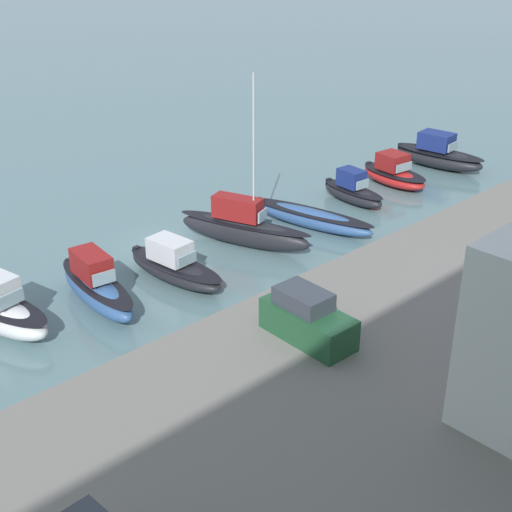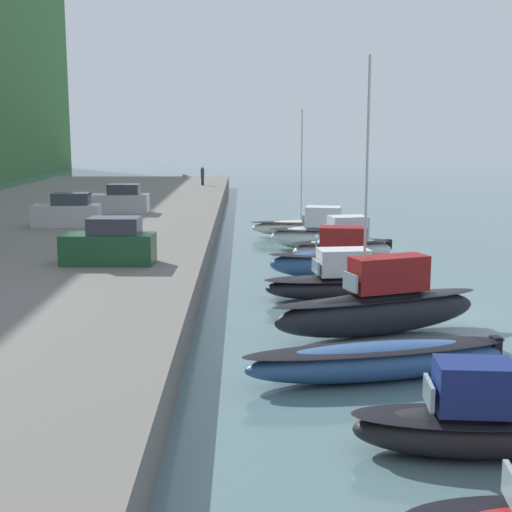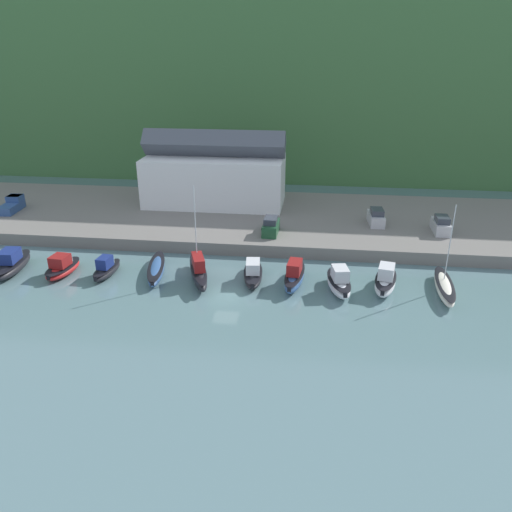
{
  "view_description": "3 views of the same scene",
  "coord_description": "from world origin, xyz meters",
  "px_view_note": "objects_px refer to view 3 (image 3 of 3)",
  "views": [
    {
      "loc": [
        22.39,
        31.5,
        17.65
      ],
      "look_at": [
        -0.43,
        7.31,
        1.74
      ],
      "focal_mm": 50.0,
      "sensor_mm": 36.0,
      "label": 1
    },
    {
      "loc": [
        -29.21,
        8.14,
        7.52
      ],
      "look_at": [
        -0.77,
        7.61,
        2.55
      ],
      "focal_mm": 50.0,
      "sensor_mm": 36.0,
      "label": 2
    },
    {
      "loc": [
        8.46,
        -43.6,
        23.15
      ],
      "look_at": [
        2.47,
        5.05,
        2.29
      ],
      "focal_mm": 35.0,
      "sensor_mm": 36.0,
      "label": 3
    }
  ],
  "objects_px": {
    "moored_boat_3": "(156,269)",
    "moored_boat_6": "(295,276)",
    "moored_boat_1": "(62,267)",
    "parked_car_3": "(376,217)",
    "moored_boat_2": "(106,269)",
    "moored_boat_9": "(444,287)",
    "pickup_truck_0": "(12,205)",
    "moored_boat_4": "(198,271)",
    "moored_boat_8": "(385,281)",
    "parked_car_1": "(441,225)",
    "moored_boat_7": "(339,282)",
    "parked_car_0": "(271,226)",
    "moored_boat_0": "(12,264)",
    "moored_boat_5": "(253,273)"
  },
  "relations": [
    {
      "from": "parked_car_1",
      "to": "pickup_truck_0",
      "type": "height_order",
      "value": "parked_car_1"
    },
    {
      "from": "pickup_truck_0",
      "to": "moored_boat_1",
      "type": "bearing_deg",
      "value": -51.86
    },
    {
      "from": "moored_boat_0",
      "to": "moored_boat_5",
      "type": "relative_size",
      "value": 1.11
    },
    {
      "from": "moored_boat_1",
      "to": "moored_boat_8",
      "type": "distance_m",
      "value": 34.39
    },
    {
      "from": "moored_boat_1",
      "to": "moored_boat_3",
      "type": "bearing_deg",
      "value": 12.9
    },
    {
      "from": "parked_car_1",
      "to": "parked_car_3",
      "type": "bearing_deg",
      "value": 165.49
    },
    {
      "from": "parked_car_1",
      "to": "parked_car_3",
      "type": "height_order",
      "value": "same"
    },
    {
      "from": "moored_boat_4",
      "to": "moored_boat_8",
      "type": "height_order",
      "value": "moored_boat_4"
    },
    {
      "from": "moored_boat_3",
      "to": "moored_boat_4",
      "type": "distance_m",
      "value": 5.03
    },
    {
      "from": "moored_boat_4",
      "to": "moored_boat_5",
      "type": "bearing_deg",
      "value": -11.85
    },
    {
      "from": "moored_boat_4",
      "to": "moored_boat_5",
      "type": "distance_m",
      "value": 5.78
    },
    {
      "from": "moored_boat_0",
      "to": "parked_car_0",
      "type": "bearing_deg",
      "value": 16.55
    },
    {
      "from": "moored_boat_3",
      "to": "moored_boat_5",
      "type": "xyz_separation_m",
      "value": [
        10.63,
        -0.14,
        0.2
      ]
    },
    {
      "from": "moored_boat_1",
      "to": "moored_boat_3",
      "type": "distance_m",
      "value": 10.18
    },
    {
      "from": "moored_boat_3",
      "to": "moored_boat_7",
      "type": "xyz_separation_m",
      "value": [
        19.57,
        -1.66,
        0.39
      ]
    },
    {
      "from": "moored_boat_7",
      "to": "moored_boat_6",
      "type": "bearing_deg",
      "value": 156.86
    },
    {
      "from": "parked_car_3",
      "to": "moored_boat_6",
      "type": "bearing_deg",
      "value": -124.13
    },
    {
      "from": "parked_car_0",
      "to": "pickup_truck_0",
      "type": "distance_m",
      "value": 37.36
    },
    {
      "from": "moored_boat_1",
      "to": "parked_car_0",
      "type": "bearing_deg",
      "value": 33.86
    },
    {
      "from": "moored_boat_9",
      "to": "parked_car_3",
      "type": "relative_size",
      "value": 2.12
    },
    {
      "from": "moored_boat_4",
      "to": "parked_car_3",
      "type": "xyz_separation_m",
      "value": [
        19.86,
        16.33,
        1.31
      ]
    },
    {
      "from": "moored_boat_1",
      "to": "parked_car_3",
      "type": "relative_size",
      "value": 1.34
    },
    {
      "from": "parked_car_1",
      "to": "parked_car_0",
      "type": "bearing_deg",
      "value": -171.06
    },
    {
      "from": "parked_car_0",
      "to": "moored_boat_2",
      "type": "bearing_deg",
      "value": -144.13
    },
    {
      "from": "moored_boat_5",
      "to": "parked_car_0",
      "type": "height_order",
      "value": "parked_car_0"
    },
    {
      "from": "moored_boat_0",
      "to": "moored_boat_4",
      "type": "distance_m",
      "value": 20.76
    },
    {
      "from": "parked_car_0",
      "to": "parked_car_1",
      "type": "relative_size",
      "value": 1.01
    },
    {
      "from": "moored_boat_3",
      "to": "pickup_truck_0",
      "type": "relative_size",
      "value": 1.79
    },
    {
      "from": "pickup_truck_0",
      "to": "moored_boat_8",
      "type": "bearing_deg",
      "value": -22.79
    },
    {
      "from": "moored_boat_2",
      "to": "pickup_truck_0",
      "type": "distance_m",
      "value": 25.98
    },
    {
      "from": "moored_boat_7",
      "to": "moored_boat_3",
      "type": "bearing_deg",
      "value": 164.12
    },
    {
      "from": "moored_boat_7",
      "to": "parked_car_1",
      "type": "xyz_separation_m",
      "value": [
        12.91,
        14.93,
        1.42
      ]
    },
    {
      "from": "moored_boat_4",
      "to": "moored_boat_7",
      "type": "relative_size",
      "value": 1.6
    },
    {
      "from": "moored_boat_3",
      "to": "moored_boat_2",
      "type": "bearing_deg",
      "value": 179.1
    },
    {
      "from": "moored_boat_4",
      "to": "parked_car_1",
      "type": "distance_m",
      "value": 31.04
    },
    {
      "from": "moored_boat_2",
      "to": "moored_boat_4",
      "type": "distance_m",
      "value": 10.13
    },
    {
      "from": "moored_boat_8",
      "to": "moored_boat_9",
      "type": "xyz_separation_m",
      "value": [
        5.83,
        0.05,
        -0.36
      ]
    },
    {
      "from": "moored_boat_4",
      "to": "parked_car_1",
      "type": "bearing_deg",
      "value": 7.33
    },
    {
      "from": "moored_boat_2",
      "to": "moored_boat_9",
      "type": "height_order",
      "value": "moored_boat_9"
    },
    {
      "from": "moored_boat_4",
      "to": "parked_car_3",
      "type": "relative_size",
      "value": 2.37
    },
    {
      "from": "moored_boat_5",
      "to": "parked_car_1",
      "type": "relative_size",
      "value": 1.6
    },
    {
      "from": "moored_boat_8",
      "to": "parked_car_0",
      "type": "height_order",
      "value": "parked_car_0"
    },
    {
      "from": "moored_boat_8",
      "to": "pickup_truck_0",
      "type": "relative_size",
      "value": 1.36
    },
    {
      "from": "moored_boat_0",
      "to": "moored_boat_4",
      "type": "relative_size",
      "value": 0.74
    },
    {
      "from": "moored_boat_3",
      "to": "parked_car_3",
      "type": "xyz_separation_m",
      "value": [
        24.77,
        15.38,
        1.8
      ]
    },
    {
      "from": "moored_boat_5",
      "to": "parked_car_0",
      "type": "relative_size",
      "value": 1.59
    },
    {
      "from": "moored_boat_9",
      "to": "pickup_truck_0",
      "type": "bearing_deg",
      "value": 168.1
    },
    {
      "from": "moored_boat_3",
      "to": "moored_boat_6",
      "type": "xyz_separation_m",
      "value": [
        15.05,
        -0.69,
        0.38
      ]
    },
    {
      "from": "moored_boat_7",
      "to": "moored_boat_2",
      "type": "bearing_deg",
      "value": 167.48
    },
    {
      "from": "moored_boat_8",
      "to": "moored_boat_9",
      "type": "bearing_deg",
      "value": 12.46
    }
  ]
}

